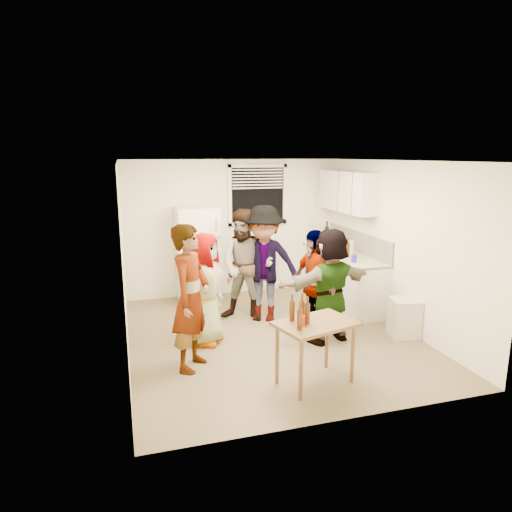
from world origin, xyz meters
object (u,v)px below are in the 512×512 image
object	(u,v)px
refrigerator	(198,255)
guest_back_left	(246,319)
guest_back_right	(264,319)
wine_bottle	(326,244)
blue_cup	(354,262)
red_cup	(302,325)
trash_bin	(404,320)
kettle	(341,253)
beer_bottle_counter	(347,257)
guest_stripe	(193,367)
serving_table	(314,382)
guest_grey	(206,342)
beer_bottle_table	(302,320)
guest_black	(312,335)
guest_orange	(328,340)

from	to	relation	value
refrigerator	guest_back_left	world-z (taller)	refrigerator
guest_back_right	wine_bottle	bearing A→B (deg)	64.80
blue_cup	red_cup	size ratio (longest dim) A/B	1.12
red_cup	trash_bin	bearing A→B (deg)	25.48
refrigerator	kettle	world-z (taller)	refrigerator
beer_bottle_counter	guest_stripe	distance (m)	3.33
kettle	serving_table	distance (m)	3.19
wine_bottle	guest_back_right	size ratio (longest dim) A/B	0.18
guest_grey	guest_back_right	size ratio (longest dim) A/B	0.85
beer_bottle_counter	beer_bottle_table	bearing A→B (deg)	-128.07
red_cup	guest_grey	distance (m)	1.88
red_cup	serving_table	bearing A→B (deg)	9.21
refrigerator	guest_black	distance (m)	2.57
serving_table	guest_grey	distance (m)	1.80
blue_cup	beer_bottle_counter	bearing A→B (deg)	79.01
red_cup	guest_back_right	world-z (taller)	red_cup
wine_bottle	guest_back_left	bearing A→B (deg)	-148.20
wine_bottle	blue_cup	size ratio (longest dim) A/B	2.79
beer_bottle_counter	blue_cup	size ratio (longest dim) A/B	2.04
kettle	red_cup	bearing A→B (deg)	-120.63
beer_bottle_counter	guest_grey	size ratio (longest dim) A/B	0.15
wine_bottle	serving_table	xyz separation A→B (m)	(-1.71, -3.41, -0.90)
blue_cup	guest_orange	bearing A→B (deg)	-134.02
beer_bottle_counter	guest_grey	distance (m)	2.81
wine_bottle	guest_back_left	size ratio (longest dim) A/B	0.19
kettle	blue_cup	distance (m)	0.71
blue_cup	wine_bottle	bearing A→B (deg)	81.67
guest_back_right	refrigerator	bearing A→B (deg)	152.73
blue_cup	guest_black	size ratio (longest dim) A/B	0.08
guest_back_right	guest_orange	world-z (taller)	guest_back_right
refrigerator	blue_cup	world-z (taller)	refrigerator
blue_cup	trash_bin	distance (m)	1.23
guest_black	beer_bottle_counter	bearing A→B (deg)	121.77
guest_grey	trash_bin	bearing A→B (deg)	-69.87
guest_black	guest_back_left	bearing A→B (deg)	-151.07
refrigerator	guest_stripe	world-z (taller)	refrigerator
wine_bottle	guest_back_right	distance (m)	2.27
trash_bin	guest_grey	size ratio (longest dim) A/B	0.36
guest_back_right	guest_stripe	bearing A→B (deg)	-107.44
guest_back_right	guest_black	xyz separation A→B (m)	(0.49, -0.82, 0.00)
guest_black	trash_bin	bearing A→B (deg)	60.53
beer_bottle_counter	guest_grey	xyz separation A→B (m)	(-2.55, -0.77, -0.90)
wine_bottle	red_cup	xyz separation A→B (m)	(-1.89, -3.44, -0.16)
guest_back_right	guest_orange	size ratio (longest dim) A/B	1.13
blue_cup	beer_bottle_table	xyz separation A→B (m)	(-1.61, -1.79, -0.16)
blue_cup	red_cup	distance (m)	2.57
trash_bin	guest_orange	size ratio (longest dim) A/B	0.35
guest_orange	guest_back_left	bearing A→B (deg)	-64.81
guest_grey	guest_stripe	world-z (taller)	guest_grey
beer_bottle_counter	trash_bin	xyz separation A→B (m)	(0.23, -1.35, -0.65)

